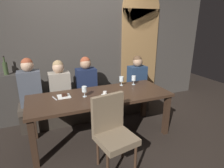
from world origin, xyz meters
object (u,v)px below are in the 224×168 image
chair_near_side (113,129)px  wine_glass_near_left (84,89)px  dining_table (101,100)px  wine_glass_near_right (121,79)px  diner_bearded (60,82)px  fork_on_table (55,98)px  diner_redhead (30,83)px  diner_far_end (86,79)px  wine_bottle_pale_label (5,68)px  dessert_plate (64,96)px  wine_glass_end_right (134,78)px  espresso_cup (105,94)px  banquette_bench (89,107)px  diner_near_end (137,74)px

chair_near_side → wine_glass_near_left: (-0.15, 0.74, 0.30)m
dining_table → wine_glass_near_right: wine_glass_near_right is taller
wine_glass_near_left → diner_bearded: bearing=112.3°
wine_glass_near_left → fork_on_table: (-0.43, 0.09, -0.11)m
diner_redhead → wine_glass_near_right: diner_redhead is taller
dining_table → diner_far_end: (-0.04, 0.68, 0.17)m
wine_bottle_pale_label → dessert_plate: (0.84, -0.89, -0.32)m
wine_glass_end_right → dining_table: bearing=-160.8°
diner_bearded → dessert_plate: (-0.01, -0.57, -0.05)m
wine_bottle_pale_label → wine_glass_end_right: wine_bottle_pale_label is taller
diner_far_end → espresso_cup: bearing=-82.1°
dining_table → diner_bearded: bearing=127.1°
banquette_bench → diner_redhead: size_ratio=3.04×
wine_glass_near_left → wine_glass_near_right: 0.80m
chair_near_side → wine_bottle_pale_label: wine_bottle_pale_label is taller
diner_redhead → chair_near_side: bearing=-57.3°
chair_near_side → diner_near_end: diner_near_end is taller
wine_glass_end_right → espresso_cup: bearing=-155.8°
dining_table → fork_on_table: fork_on_table is taller
chair_near_side → diner_redhead: (-0.92, 1.43, 0.28)m
diner_near_end → espresso_cup: bearing=-143.1°
wine_glass_end_right → espresso_cup: size_ratio=1.37×
dining_table → espresso_cup: 0.14m
dining_table → espresso_cup: bearing=-39.5°
diner_near_end → fork_on_table: diner_near_end is taller
dining_table → diner_bearded: diner_bearded is taller
wine_bottle_pale_label → wine_glass_near_left: wine_bottle_pale_label is taller
diner_bearded → diner_redhead: bearing=178.6°
dining_table → espresso_cup: espresso_cup is taller
diner_near_end → chair_near_side: bearing=-128.9°
wine_glass_near_right → dessert_plate: wine_glass_near_right is taller
banquette_bench → wine_glass_near_left: (-0.25, -0.68, 0.63)m
chair_near_side → diner_near_end: (1.15, 1.42, 0.23)m
dining_table → diner_bearded: 0.89m
diner_far_end → diner_redhead: bearing=178.4°
wine_bottle_pale_label → wine_glass_end_right: 2.25m
dining_table → wine_glass_end_right: bearing=19.2°
dessert_plate → chair_near_side: bearing=-62.6°
wine_glass_near_left → fork_on_table: 0.46m
diner_bearded → dessert_plate: size_ratio=3.95×
banquette_bench → diner_bearded: size_ratio=3.33×
chair_near_side → diner_far_end: size_ratio=1.26×
banquette_bench → wine_glass_near_left: size_ratio=15.24×
wine_glass_near_right → dessert_plate: (-1.04, -0.16, -0.10)m
banquette_bench → espresso_cup: size_ratio=20.83×
diner_near_end → wine_bottle_pale_label: wine_bottle_pale_label is taller
dining_table → wine_glass_end_right: size_ratio=13.41×
dining_table → chair_near_side: 0.73m
diner_near_end → wine_glass_near_right: 0.68m
diner_far_end → dessert_plate: 0.74m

